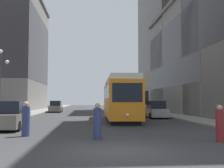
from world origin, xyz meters
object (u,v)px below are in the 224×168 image
Objects in this scene: parked_car_right_far at (156,110)px; pedestrian_crossing_far at (220,124)px; pedestrian_crossing_near at (97,122)px; pedestrian_on_sidewalk at (26,120)px; transit_bus at (132,100)px; parked_car_left_near at (56,107)px; lamp_post_left_near at (0,74)px; parked_car_left_mid at (10,116)px; streetcar at (120,98)px.

parked_car_right_far is 2.64× the size of pedestrian_crossing_far.
parked_car_right_far is at bearing 129.52° from pedestrian_crossing_near.
parked_car_right_far is 17.30m from pedestrian_on_sidewalk.
pedestrian_on_sidewalk is at bearing 53.90° from pedestrian_crossing_far.
transit_bus reaches higher than pedestrian_on_sidewalk.
parked_car_right_far is 16.55m from pedestrian_crossing_near.
parked_car_left_near is at bearing -0.62° from pedestrian_crossing_far.
lamp_post_left_near is at bearing 25.25° from parked_car_right_far.
parked_car_left_mid is at bearing 40.36° from parked_car_right_far.
streetcar reaches higher than parked_car_left_near.
pedestrian_on_sidewalk is (-3.69, 1.33, 0.03)m from pedestrian_crossing_near.
parked_car_left_near is 30.97m from pedestrian_crossing_near.
streetcar is at bearing -103.16° from transit_bus.
transit_bus is at bearing -23.34° from parked_car_left_near.
streetcar reaches higher than pedestrian_crossing_near.
parked_car_left_near is 29.20m from pedestrian_on_sidewalk.
transit_bus is at bearing -84.42° from parked_car_right_far.
lamp_post_left_near reaches higher than parked_car_right_far.
streetcar is 2.92× the size of parked_car_right_far.
parked_car_right_far is at bearing -52.27° from parked_car_left_near.
pedestrian_crossing_far is at bearing -32.41° from parked_car_left_mid.
parked_car_right_far is 15.86m from lamp_post_left_near.
lamp_post_left_near is (-3.72, 7.41, 3.08)m from pedestrian_on_sidewalk.
parked_car_left_mid reaches higher than pedestrian_on_sidewalk.
pedestrian_crossing_far is 0.29× the size of lamp_post_left_near.
pedestrian_on_sidewalk is at bearing -136.03° from pedestrian_crossing_near.
transit_bus reaches higher than parked_car_left_mid.
lamp_post_left_near reaches higher than parked_car_left_mid.
pedestrian_crossing_near is 1.04× the size of pedestrian_crossing_far.
parked_car_left_mid is 15.88m from parked_car_right_far.
parked_car_right_far reaches higher than pedestrian_crossing_far.
transit_bus is 10.74m from parked_car_right_far.
pedestrian_crossing_far is at bearing 57.89° from pedestrian_on_sidewalk.
transit_bus is at bearing 140.71° from pedestrian_crossing_near.
pedestrian_on_sidewalk is 8.84m from lamp_post_left_near.
streetcar is 12.83m from pedestrian_on_sidewalk.
pedestrian_crossing_far is at bearing -71.87° from parked_car_left_near.
transit_bus is 2.64× the size of parked_car_left_near.
transit_bus is (3.37, 13.30, -0.15)m from streetcar.
pedestrian_on_sidewalk is 0.31× the size of lamp_post_left_near.
parked_car_left_near reaches higher than pedestrian_crossing_near.
lamp_post_left_near is (-13.37, -17.01, 1.97)m from transit_bus.
parked_car_left_near is 0.84× the size of lamp_post_left_near.
transit_bus is 7.67× the size of pedestrian_crossing_far.
parked_car_left_near is at bearing 85.01° from lamp_post_left_near.
parked_car_left_mid is at bearing -62.73° from lamp_post_left_near.
lamp_post_left_near is (-1.90, 3.68, 3.08)m from parked_car_left_mid.
parked_car_left_mid is 2.73× the size of pedestrian_crossing_near.
streetcar reaches higher than parked_car_left_mid.
pedestrian_crossing_far is (11.00, -31.85, -0.07)m from parked_car_left_near.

